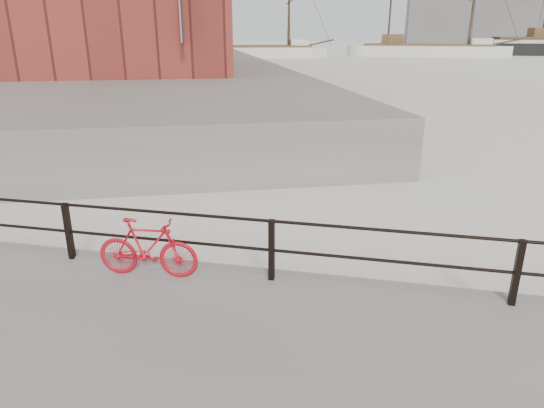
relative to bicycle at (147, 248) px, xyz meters
The scene contains 9 objects.
ground 5.50m from the bicycle, ahead, with size 400.00×400.00×0.00m, color white.
far_quay 80.27m from the bicycle, 115.51° to the left, with size 24.00×150.00×1.80m, color gray.
guardrail 5.43m from the bicycle, ahead, with size 28.00×0.10×1.00m, color black, non-canonical shape.
bicycle is the anchor object (origin of this frame).
schooner_mid 82.36m from the bicycle, 82.61° to the left, with size 28.20×11.93×20.35m, color silver, non-canonical shape.
schooner_left 74.51m from the bicycle, 103.12° to the left, with size 25.20×11.45×19.06m, color silver, non-canonical shape.
workboat_near 35.30m from the bicycle, 120.68° to the left, with size 12.80×4.27×7.00m, color black, non-canonical shape.
workboat_far 51.93m from the bicycle, 113.79° to the left, with size 10.24×3.54×7.00m, color black, non-canonical shape.
industrial_west 142.96m from the bicycle, 79.74° to the left, with size 32.00×18.00×18.00m, color gray.
Camera 1 is at (-2.06, -6.76, 4.03)m, focal length 32.00 mm.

